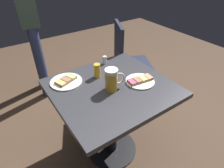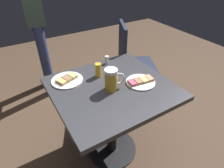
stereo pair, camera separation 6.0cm
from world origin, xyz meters
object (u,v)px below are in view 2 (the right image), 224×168
Objects in this scene: plate_far at (141,82)px; beer_mug at (112,80)px; plate_near at (67,80)px; patron_standing at (35,16)px; cafe_chair at (131,61)px; beer_glass_small at (98,70)px; salt_shaker at (107,60)px.

plate_far is 0.24m from beer_mug.
plate_near is 1.45× the size of beer_mug.
patron_standing is at bearing 16.65° from plate_far.
beer_mug is at bearing -21.61° from cafe_chair.
beer_glass_small is (0.20, 0.00, -0.03)m from beer_mug.
salt_shaker is (0.38, 0.06, 0.02)m from plate_far.
plate_far is 1.33× the size of beer_mug.
plate_far is 0.69m from cafe_chair.
cafe_chair is 0.58× the size of patron_standing.
patron_standing is (0.93, 0.33, 0.19)m from salt_shaker.
beer_glass_small is 1.62× the size of salt_shaker.
plate_far is 0.33m from beer_glass_small.
salt_shaker is 0.50m from cafe_chair.
beer_mug is at bearing 79.21° from plate_far.
cafe_chair is at bearing -46.98° from beer_mug.
plate_near is 0.40m from salt_shaker.
plate_near is 0.25× the size of cafe_chair.
beer_glass_small reaches higher than salt_shaker.
plate_far is 0.13× the size of patron_standing.
beer_mug is 1.47× the size of beer_glass_small.
plate_near is 0.35m from beer_mug.
beer_mug is (-0.26, -0.23, 0.07)m from plate_near.
plate_near is 0.54m from plate_far.
salt_shaker is 0.07× the size of cafe_chair.
plate_far is 0.23× the size of cafe_chair.
salt_shaker is at bearing 9.16° from plate_far.
salt_shaker reaches higher than plate_near.
patron_standing is (1.08, 0.17, 0.17)m from beer_glass_small.
patron_standing is (1.31, 0.39, 0.21)m from plate_far.
plate_near is at bearing 8.18° from patron_standing.
salt_shaker is at bearing -25.15° from beer_mug.
cafe_chair is at bearing -71.47° from plate_near.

